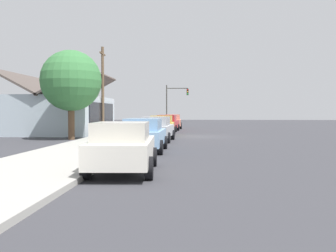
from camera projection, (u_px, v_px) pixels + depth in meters
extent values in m
plane|color=#38383D|center=(198.00, 137.00, 29.52)|extent=(120.00, 120.00, 0.00)
cube|color=#A3A099|center=(126.00, 135.00, 29.85)|extent=(60.00, 4.20, 0.16)
cube|color=silver|center=(123.00, 151.00, 12.13)|extent=(4.47, 2.00, 0.70)
cube|color=beige|center=(121.00, 131.00, 11.67)|extent=(2.18, 1.67, 0.56)
cylinder|color=black|center=(103.00, 157.00, 13.50)|extent=(0.67, 0.25, 0.66)
cylinder|color=black|center=(153.00, 157.00, 13.49)|extent=(0.67, 0.25, 0.66)
cylinder|color=black|center=(86.00, 168.00, 10.79)|extent=(0.67, 0.25, 0.66)
cylinder|color=black|center=(149.00, 168.00, 10.78)|extent=(0.67, 0.25, 0.66)
cube|color=#8CB7E0|center=(144.00, 137.00, 18.43)|extent=(4.44, 1.80, 0.70)
cube|color=#779CBE|center=(143.00, 124.00, 17.97)|extent=(2.13, 1.57, 0.56)
cylinder|color=black|center=(131.00, 142.00, 19.87)|extent=(0.66, 0.22, 0.66)
cylinder|color=black|center=(165.00, 142.00, 19.75)|extent=(0.66, 0.22, 0.66)
cylinder|color=black|center=(121.00, 147.00, 17.13)|extent=(0.66, 0.22, 0.66)
cylinder|color=black|center=(160.00, 147.00, 17.02)|extent=(0.66, 0.22, 0.66)
cube|color=silver|center=(157.00, 131.00, 24.83)|extent=(4.90, 1.99, 0.70)
cube|color=#A0A2A6|center=(156.00, 121.00, 24.33)|extent=(2.39, 1.67, 0.56)
cylinder|color=black|center=(147.00, 135.00, 26.42)|extent=(0.67, 0.25, 0.66)
cylinder|color=black|center=(173.00, 135.00, 26.24)|extent=(0.67, 0.25, 0.66)
cylinder|color=black|center=(139.00, 138.00, 23.45)|extent=(0.67, 0.25, 0.66)
cylinder|color=black|center=(168.00, 138.00, 23.26)|extent=(0.67, 0.25, 0.66)
cube|color=gold|center=(162.00, 127.00, 31.03)|extent=(4.64, 1.87, 0.70)
cube|color=gold|center=(162.00, 119.00, 30.55)|extent=(2.23, 1.63, 0.56)
cylinder|color=black|center=(152.00, 130.00, 32.52)|extent=(0.66, 0.23, 0.66)
cylinder|color=black|center=(174.00, 130.00, 32.43)|extent=(0.66, 0.23, 0.66)
cylinder|color=black|center=(149.00, 132.00, 29.66)|extent=(0.66, 0.23, 0.66)
cylinder|color=black|center=(173.00, 132.00, 29.57)|extent=(0.66, 0.23, 0.66)
cube|color=red|center=(167.00, 124.00, 37.35)|extent=(4.47, 2.08, 0.70)
cube|color=#A9272B|center=(167.00, 118.00, 36.89)|extent=(2.19, 1.74, 0.56)
cylinder|color=black|center=(160.00, 127.00, 38.81)|extent=(0.67, 0.26, 0.66)
cylinder|color=black|center=(178.00, 127.00, 38.60)|extent=(0.67, 0.26, 0.66)
cylinder|color=black|center=(156.00, 128.00, 36.12)|extent=(0.67, 0.26, 0.66)
cylinder|color=black|center=(176.00, 129.00, 35.91)|extent=(0.67, 0.26, 0.66)
cube|color=#EA8C75|center=(173.00, 122.00, 43.71)|extent=(4.70, 1.96, 0.70)
cube|color=tan|center=(173.00, 117.00, 43.22)|extent=(2.28, 1.66, 0.56)
cylinder|color=black|center=(165.00, 125.00, 45.18)|extent=(0.67, 0.24, 0.66)
cylinder|color=black|center=(181.00, 125.00, 45.13)|extent=(0.67, 0.24, 0.66)
cylinder|color=black|center=(164.00, 126.00, 42.31)|extent=(0.67, 0.24, 0.66)
cylinder|color=black|center=(181.00, 126.00, 42.26)|extent=(0.67, 0.24, 0.66)
cube|color=#ADBCC6|center=(61.00, 115.00, 34.10)|extent=(10.91, 7.26, 3.21)
cube|color=black|center=(102.00, 113.00, 33.87)|extent=(8.73, 0.08, 1.80)
cube|color=#514742|center=(81.00, 86.00, 33.90)|extent=(11.51, 3.93, 2.19)
cube|color=#514742|center=(41.00, 86.00, 34.11)|extent=(11.51, 3.93, 2.19)
cylinder|color=brown|center=(71.00, 119.00, 26.22)|extent=(0.44, 0.44, 2.87)
sphere|color=#38753D|center=(71.00, 81.00, 26.13)|extent=(4.12, 4.12, 4.12)
cylinder|color=#383833|center=(167.00, 106.00, 47.97)|extent=(0.14, 0.14, 5.20)
cylinder|color=#383833|center=(177.00, 88.00, 47.81)|extent=(0.10, 2.60, 0.10)
cube|color=black|center=(188.00, 92.00, 47.74)|extent=(0.28, 0.24, 0.80)
sphere|color=red|center=(188.00, 90.00, 47.58)|extent=(0.16, 0.16, 0.16)
sphere|color=yellow|center=(188.00, 92.00, 47.59)|extent=(0.16, 0.16, 0.16)
sphere|color=green|center=(188.00, 94.00, 47.60)|extent=(0.16, 0.16, 0.16)
cylinder|color=brown|center=(103.00, 90.00, 33.42)|extent=(0.24, 0.24, 7.50)
cube|color=brown|center=(103.00, 54.00, 33.30)|extent=(1.80, 0.12, 0.12)
cylinder|color=red|center=(115.00, 142.00, 18.57)|extent=(0.22, 0.22, 0.55)
sphere|color=red|center=(115.00, 135.00, 18.56)|extent=(0.18, 0.18, 0.18)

